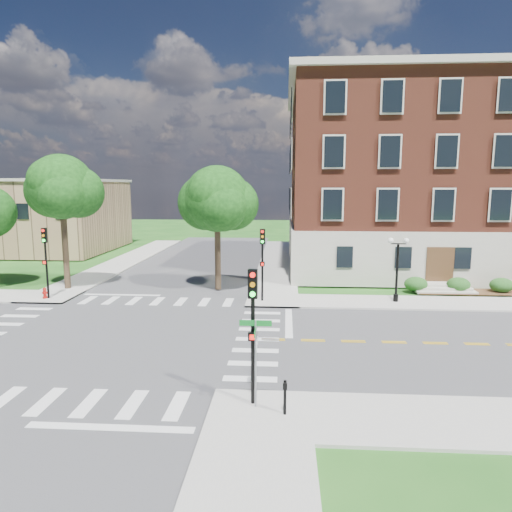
# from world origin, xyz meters

# --- Properties ---
(ground) EXTENTS (160.00, 160.00, 0.00)m
(ground) POSITION_xyz_m (0.00, 0.00, 0.00)
(ground) COLOR #184914
(ground) RESTS_ON ground
(road_ew) EXTENTS (90.00, 12.00, 0.01)m
(road_ew) POSITION_xyz_m (0.00, 0.00, 0.01)
(road_ew) COLOR #3D3D3F
(road_ew) RESTS_ON ground
(road_ns) EXTENTS (12.00, 90.00, 0.01)m
(road_ns) POSITION_xyz_m (0.00, 0.00, 0.01)
(road_ns) COLOR #3D3D3F
(road_ns) RESTS_ON ground
(sidewalk_ne) EXTENTS (34.00, 34.00, 0.12)m
(sidewalk_ne) POSITION_xyz_m (15.38, 15.38, 0.06)
(sidewalk_ne) COLOR #9E9B93
(sidewalk_ne) RESTS_ON ground
(sidewalk_nw) EXTENTS (34.00, 34.00, 0.12)m
(sidewalk_nw) POSITION_xyz_m (-15.38, 15.38, 0.06)
(sidewalk_nw) COLOR #9E9B93
(sidewalk_nw) RESTS_ON ground
(crosswalk_east) EXTENTS (2.20, 10.20, 0.02)m
(crosswalk_east) POSITION_xyz_m (7.20, 0.00, 0.00)
(crosswalk_east) COLOR silver
(crosswalk_east) RESTS_ON ground
(stop_bar_east) EXTENTS (0.40, 5.50, 0.00)m
(stop_bar_east) POSITION_xyz_m (8.80, 3.00, 0.00)
(stop_bar_east) COLOR silver
(stop_bar_east) RESTS_ON ground
(main_building) EXTENTS (30.60, 22.40, 16.50)m
(main_building) POSITION_xyz_m (24.00, 21.99, 8.34)
(main_building) COLOR #A8A494
(main_building) RESTS_ON ground
(secondary_building) EXTENTS (20.40, 15.40, 8.30)m
(secondary_building) POSITION_xyz_m (-22.00, 30.00, 4.28)
(secondary_building) COLOR #926F50
(secondary_building) RESTS_ON ground
(tree_c) EXTENTS (4.70, 4.70, 9.84)m
(tree_c) POSITION_xyz_m (-7.66, 10.24, 7.57)
(tree_c) COLOR #312618
(tree_c) RESTS_ON ground
(tree_d) EXTENTS (4.77, 4.77, 9.03)m
(tree_d) POSITION_xyz_m (3.61, 10.68, 6.73)
(tree_d) COLOR #312618
(tree_d) RESTS_ON ground
(traffic_signal_se) EXTENTS (0.33, 0.37, 4.80)m
(traffic_signal_se) POSITION_xyz_m (7.48, -7.04, 3.19)
(traffic_signal_se) COLOR black
(traffic_signal_se) RESTS_ON ground
(traffic_signal_ne) EXTENTS (0.37, 0.43, 4.80)m
(traffic_signal_ne) POSITION_xyz_m (7.06, 7.46, 3.19)
(traffic_signal_ne) COLOR black
(traffic_signal_ne) RESTS_ON ground
(traffic_signal_nw) EXTENTS (0.35, 0.40, 4.80)m
(traffic_signal_nw) POSITION_xyz_m (-7.51, 7.15, 3.19)
(traffic_signal_nw) COLOR black
(traffic_signal_nw) RESTS_ON ground
(twin_lamp_west) EXTENTS (1.36, 0.36, 4.23)m
(twin_lamp_west) POSITION_xyz_m (15.89, 7.82, 2.52)
(twin_lamp_west) COLOR black
(twin_lamp_west) RESTS_ON ground
(street_sign_pole) EXTENTS (1.10, 1.10, 3.10)m
(street_sign_pole) POSITION_xyz_m (7.60, -7.27, 2.31)
(street_sign_pole) COLOR gray
(street_sign_pole) RESTS_ON ground
(push_button_post) EXTENTS (0.14, 0.21, 1.20)m
(push_button_post) POSITION_xyz_m (8.61, -7.78, 0.80)
(push_button_post) COLOR black
(push_button_post) RESTS_ON ground
(fire_hydrant) EXTENTS (0.35, 0.35, 0.75)m
(fire_hydrant) POSITION_xyz_m (-7.74, 7.11, 0.46)
(fire_hydrant) COLOR #9B100B
(fire_hydrant) RESTS_ON ground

